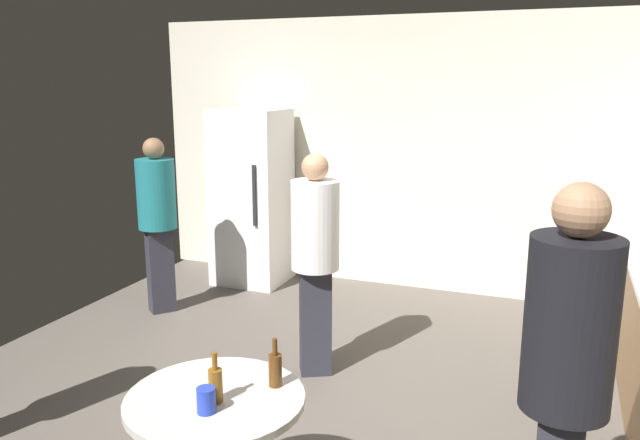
{
  "coord_description": "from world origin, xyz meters",
  "views": [
    {
      "loc": [
        1.49,
        -3.51,
        2.11
      ],
      "look_at": [
        -0.03,
        0.43,
        1.15
      ],
      "focal_mm": 35.31,
      "sensor_mm": 36.0,
      "label": 1
    }
  ],
  "objects_px": {
    "refrigerator": "(251,197)",
    "person_in_teal_shirt": "(157,212)",
    "foreground_table": "(216,418)",
    "beer_bottle_amber": "(216,384)",
    "plastic_cup_blue": "(206,400)",
    "person_in_white_shirt": "(315,249)",
    "beer_bottle_brown": "(275,369)",
    "person_in_black_shirt": "(566,369)"
  },
  "relations": [
    {
      "from": "person_in_teal_shirt",
      "to": "beer_bottle_amber",
      "type": "bearing_deg",
      "value": -10.32
    },
    {
      "from": "foreground_table",
      "to": "beer_bottle_brown",
      "type": "bearing_deg",
      "value": 41.82
    },
    {
      "from": "refrigerator",
      "to": "foreground_table",
      "type": "xyz_separation_m",
      "value": [
        1.63,
        -3.52,
        -0.27
      ]
    },
    {
      "from": "beer_bottle_brown",
      "to": "plastic_cup_blue",
      "type": "height_order",
      "value": "beer_bottle_brown"
    },
    {
      "from": "person_in_white_shirt",
      "to": "beer_bottle_amber",
      "type": "bearing_deg",
      "value": -19.82
    },
    {
      "from": "plastic_cup_blue",
      "to": "beer_bottle_amber",
      "type": "bearing_deg",
      "value": 94.99
    },
    {
      "from": "foreground_table",
      "to": "person_in_black_shirt",
      "type": "distance_m",
      "value": 1.5
    },
    {
      "from": "refrigerator",
      "to": "plastic_cup_blue",
      "type": "distance_m",
      "value": 4.01
    },
    {
      "from": "person_in_teal_shirt",
      "to": "person_in_white_shirt",
      "type": "xyz_separation_m",
      "value": [
        1.78,
        -0.65,
        0.01
      ]
    },
    {
      "from": "beer_bottle_brown",
      "to": "person_in_black_shirt",
      "type": "relative_size",
      "value": 0.13
    },
    {
      "from": "beer_bottle_amber",
      "to": "beer_bottle_brown",
      "type": "xyz_separation_m",
      "value": [
        0.18,
        0.22,
        0.0
      ]
    },
    {
      "from": "refrigerator",
      "to": "person_in_white_shirt",
      "type": "distance_m",
      "value": 2.25
    },
    {
      "from": "beer_bottle_brown",
      "to": "plastic_cup_blue",
      "type": "bearing_deg",
      "value": -118.25
    },
    {
      "from": "foreground_table",
      "to": "person_in_teal_shirt",
      "type": "xyz_separation_m",
      "value": [
        -2.0,
        2.41,
        0.3
      ]
    },
    {
      "from": "refrigerator",
      "to": "beer_bottle_amber",
      "type": "height_order",
      "value": "refrigerator"
    },
    {
      "from": "plastic_cup_blue",
      "to": "person_in_white_shirt",
      "type": "bearing_deg",
      "value": 97.75
    },
    {
      "from": "beer_bottle_amber",
      "to": "plastic_cup_blue",
      "type": "height_order",
      "value": "beer_bottle_amber"
    },
    {
      "from": "plastic_cup_blue",
      "to": "person_in_black_shirt",
      "type": "bearing_deg",
      "value": 13.66
    },
    {
      "from": "person_in_white_shirt",
      "to": "beer_bottle_brown",
      "type": "bearing_deg",
      "value": -12.5
    },
    {
      "from": "beer_bottle_brown",
      "to": "beer_bottle_amber",
      "type": "bearing_deg",
      "value": -128.47
    },
    {
      "from": "person_in_teal_shirt",
      "to": "person_in_white_shirt",
      "type": "relative_size",
      "value": 0.99
    },
    {
      "from": "person_in_white_shirt",
      "to": "plastic_cup_blue",
      "type": "bearing_deg",
      "value": -19.96
    },
    {
      "from": "beer_bottle_brown",
      "to": "person_in_black_shirt",
      "type": "height_order",
      "value": "person_in_black_shirt"
    },
    {
      "from": "person_in_black_shirt",
      "to": "person_in_white_shirt",
      "type": "xyz_separation_m",
      "value": [
        -1.65,
        1.55,
        -0.09
      ]
    },
    {
      "from": "beer_bottle_amber",
      "to": "plastic_cup_blue",
      "type": "xyz_separation_m",
      "value": [
        0.01,
        -0.09,
        -0.03
      ]
    },
    {
      "from": "refrigerator",
      "to": "foreground_table",
      "type": "height_order",
      "value": "refrigerator"
    },
    {
      "from": "foreground_table",
      "to": "person_in_teal_shirt",
      "type": "height_order",
      "value": "person_in_teal_shirt"
    },
    {
      "from": "refrigerator",
      "to": "person_in_black_shirt",
      "type": "bearing_deg",
      "value": -47.28
    },
    {
      "from": "refrigerator",
      "to": "person_in_teal_shirt",
      "type": "relative_size",
      "value": 1.13
    },
    {
      "from": "refrigerator",
      "to": "foreground_table",
      "type": "bearing_deg",
      "value": -65.16
    },
    {
      "from": "beer_bottle_amber",
      "to": "refrigerator",
      "type": "bearing_deg",
      "value": 114.98
    },
    {
      "from": "beer_bottle_amber",
      "to": "person_in_white_shirt",
      "type": "height_order",
      "value": "person_in_white_shirt"
    },
    {
      "from": "refrigerator",
      "to": "plastic_cup_blue",
      "type": "bearing_deg",
      "value": -65.47
    },
    {
      "from": "foreground_table",
      "to": "plastic_cup_blue",
      "type": "distance_m",
      "value": 0.21
    },
    {
      "from": "person_in_black_shirt",
      "to": "person_in_teal_shirt",
      "type": "height_order",
      "value": "person_in_black_shirt"
    },
    {
      "from": "refrigerator",
      "to": "beer_bottle_brown",
      "type": "relative_size",
      "value": 7.83
    },
    {
      "from": "plastic_cup_blue",
      "to": "person_in_black_shirt",
      "type": "relative_size",
      "value": 0.06
    },
    {
      "from": "refrigerator",
      "to": "person_in_teal_shirt",
      "type": "distance_m",
      "value": 1.17
    },
    {
      "from": "plastic_cup_blue",
      "to": "person_in_white_shirt",
      "type": "distance_m",
      "value": 1.92
    },
    {
      "from": "foreground_table",
      "to": "refrigerator",
      "type": "bearing_deg",
      "value": 114.84
    },
    {
      "from": "foreground_table",
      "to": "plastic_cup_blue",
      "type": "relative_size",
      "value": 7.27
    },
    {
      "from": "refrigerator",
      "to": "beer_bottle_amber",
      "type": "distance_m",
      "value": 3.92
    }
  ]
}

